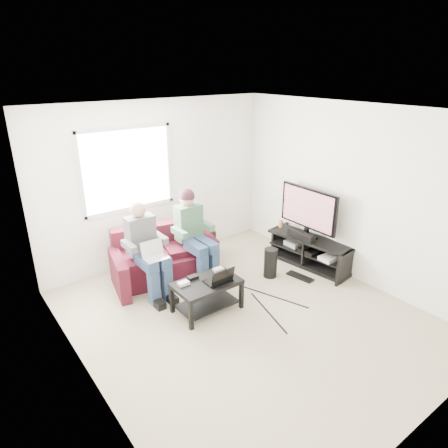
{
  "coord_description": "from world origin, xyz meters",
  "views": [
    {
      "loc": [
        -2.87,
        -3.34,
        3.06
      ],
      "look_at": [
        0.09,
        0.6,
        1.09
      ],
      "focal_mm": 32.0,
      "sensor_mm": 36.0,
      "label": 1
    }
  ],
  "objects_px": {
    "coffee_table": "(207,289)",
    "end_table": "(203,243)",
    "subwoofer": "(270,263)",
    "tv_stand": "(309,253)",
    "tv": "(308,210)",
    "sofa": "(164,258)"
  },
  "relations": [
    {
      "from": "tv_stand",
      "to": "subwoofer",
      "type": "bearing_deg",
      "value": 172.91
    },
    {
      "from": "tv_stand",
      "to": "end_table",
      "type": "xyz_separation_m",
      "value": [
        -1.24,
        1.27,
        0.06
      ]
    },
    {
      "from": "coffee_table",
      "to": "tv",
      "type": "distance_m",
      "value": 2.18
    },
    {
      "from": "tv_stand",
      "to": "end_table",
      "type": "relative_size",
      "value": 2.42
    },
    {
      "from": "tv",
      "to": "end_table",
      "type": "height_order",
      "value": "tv"
    },
    {
      "from": "subwoofer",
      "to": "coffee_table",
      "type": "bearing_deg",
      "value": -172.68
    },
    {
      "from": "sofa",
      "to": "tv_stand",
      "type": "relative_size",
      "value": 1.22
    },
    {
      "from": "tv",
      "to": "subwoofer",
      "type": "xyz_separation_m",
      "value": [
        -0.77,
        -0.0,
        -0.7
      ]
    },
    {
      "from": "coffee_table",
      "to": "subwoofer",
      "type": "xyz_separation_m",
      "value": [
        1.31,
        0.17,
        -0.08
      ]
    },
    {
      "from": "tv",
      "to": "subwoofer",
      "type": "relative_size",
      "value": 2.37
    },
    {
      "from": "sofa",
      "to": "coffee_table",
      "type": "height_order",
      "value": "sofa"
    },
    {
      "from": "tv_stand",
      "to": "tv",
      "type": "relative_size",
      "value": 1.35
    },
    {
      "from": "sofa",
      "to": "coffee_table",
      "type": "xyz_separation_m",
      "value": [
        -0.01,
        -1.19,
        0.02
      ]
    },
    {
      "from": "coffee_table",
      "to": "tv_stand",
      "type": "xyz_separation_m",
      "value": [
        2.08,
        0.07,
        -0.1
      ]
    },
    {
      "from": "coffee_table",
      "to": "end_table",
      "type": "xyz_separation_m",
      "value": [
        0.84,
        1.34,
        -0.04
      ]
    },
    {
      "from": "tv_stand",
      "to": "tv",
      "type": "xyz_separation_m",
      "value": [
        -0.0,
        0.1,
        0.72
      ]
    },
    {
      "from": "coffee_table",
      "to": "subwoofer",
      "type": "relative_size",
      "value": 1.85
    },
    {
      "from": "subwoofer",
      "to": "end_table",
      "type": "xyz_separation_m",
      "value": [
        -0.47,
        1.17,
        0.04
      ]
    },
    {
      "from": "tv_stand",
      "to": "end_table",
      "type": "bearing_deg",
      "value": 134.41
    },
    {
      "from": "sofa",
      "to": "tv",
      "type": "bearing_deg",
      "value": -26.16
    },
    {
      "from": "subwoofer",
      "to": "end_table",
      "type": "height_order",
      "value": "end_table"
    },
    {
      "from": "tv",
      "to": "tv_stand",
      "type": "bearing_deg",
      "value": -88.53
    }
  ]
}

